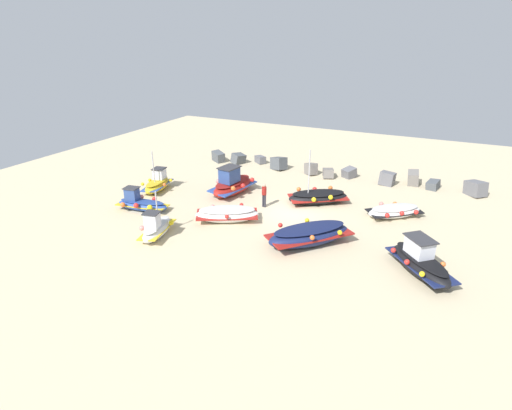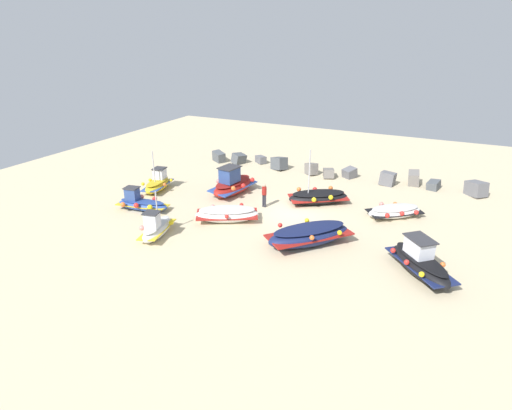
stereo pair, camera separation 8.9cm
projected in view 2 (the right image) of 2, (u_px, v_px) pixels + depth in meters
name	position (u px, v px, depth m)	size (l,w,h in m)	color
ground_plane	(291.00, 213.00, 28.26)	(53.45, 53.45, 0.00)	beige
fishing_boat_0	(156.00, 228.00, 24.89)	(1.85, 3.36, 2.78)	white
fishing_boat_1	(395.00, 211.00, 27.58)	(3.77, 3.51, 0.80)	white
fishing_boat_2	(420.00, 262.00, 20.95)	(3.91, 4.11, 1.89)	black
fishing_boat_3	(233.00, 184.00, 31.40)	(2.46, 4.41, 2.23)	maroon
fishing_boat_4	(158.00, 184.00, 32.17)	(1.92, 3.35, 3.24)	gold
fishing_boat_5	(309.00, 235.00, 23.93)	(4.77, 5.06, 1.14)	navy
fishing_boat_6	(318.00, 197.00, 29.76)	(4.41, 3.77, 3.96)	black
fishing_boat_7	(227.00, 214.00, 26.94)	(4.32, 3.36, 0.94)	white
fishing_boat_8	(141.00, 203.00, 28.65)	(3.81, 2.08, 1.59)	#2D4C9E
person_walking	(264.00, 194.00, 28.90)	(0.32, 0.32, 1.70)	#2D2D38
breakwater_rocks	(337.00, 171.00, 35.22)	(23.35, 2.73, 1.35)	#4C5156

